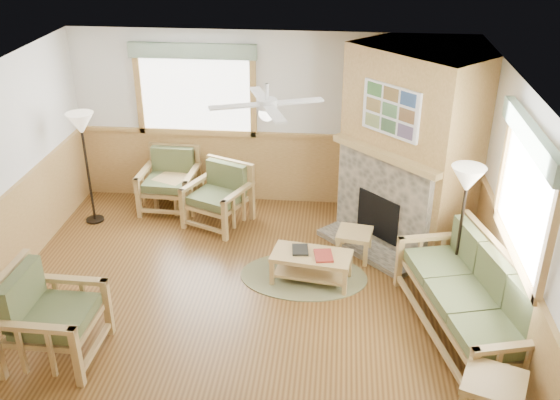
# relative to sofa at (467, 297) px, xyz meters

# --- Properties ---
(floor) EXTENTS (6.00, 6.00, 0.01)m
(floor) POSITION_rel_sofa_xyz_m (-2.55, 0.17, -0.50)
(floor) COLOR brown
(floor) RESTS_ON ground
(ceiling) EXTENTS (6.00, 6.00, 0.01)m
(ceiling) POSITION_rel_sofa_xyz_m (-2.55, 0.17, 2.20)
(ceiling) COLOR white
(ceiling) RESTS_ON floor
(wall_back) EXTENTS (6.00, 0.02, 2.70)m
(wall_back) POSITION_rel_sofa_xyz_m (-2.55, 3.17, 0.85)
(wall_back) COLOR white
(wall_back) RESTS_ON floor
(wall_right) EXTENTS (0.02, 6.00, 2.70)m
(wall_right) POSITION_rel_sofa_xyz_m (0.45, 0.17, 0.85)
(wall_right) COLOR white
(wall_right) RESTS_ON floor
(wainscot) EXTENTS (6.00, 6.00, 1.10)m
(wainscot) POSITION_rel_sofa_xyz_m (-2.55, 0.17, 0.05)
(wainscot) COLOR #AB8146
(wainscot) RESTS_ON floor
(fireplace) EXTENTS (3.11, 3.11, 2.70)m
(fireplace) POSITION_rel_sofa_xyz_m (-0.50, 2.22, 0.85)
(fireplace) COLOR #AB8146
(fireplace) RESTS_ON floor
(window_back) EXTENTS (1.90, 0.16, 1.50)m
(window_back) POSITION_rel_sofa_xyz_m (-3.65, 3.13, 2.03)
(window_back) COLOR white
(window_back) RESTS_ON wall_back
(window_right) EXTENTS (0.16, 1.90, 1.50)m
(window_right) POSITION_rel_sofa_xyz_m (0.41, -0.03, 2.03)
(window_right) COLOR white
(window_right) RESTS_ON wall_right
(ceiling_fan) EXTENTS (1.59, 1.59, 0.36)m
(ceiling_fan) POSITION_rel_sofa_xyz_m (-2.25, 0.47, 2.16)
(ceiling_fan) COLOR white
(ceiling_fan) RESTS_ON ceiling
(sofa) EXTENTS (2.31, 1.41, 0.99)m
(sofa) POSITION_rel_sofa_xyz_m (0.00, 0.00, 0.00)
(sofa) COLOR tan
(sofa) RESTS_ON floor
(armchair_back_left) EXTENTS (0.86, 0.86, 0.93)m
(armchair_back_left) POSITION_rel_sofa_xyz_m (-4.06, 2.72, -0.03)
(armchair_back_left) COLOR tan
(armchair_back_left) RESTS_ON floor
(armchair_back_right) EXTENTS (1.06, 1.06, 0.90)m
(armchair_back_right) POSITION_rel_sofa_xyz_m (-3.21, 2.28, -0.04)
(armchair_back_right) COLOR tan
(armchair_back_right) RESTS_ON floor
(armchair_left) EXTENTS (0.93, 0.93, 1.03)m
(armchair_left) POSITION_rel_sofa_xyz_m (-4.38, -0.79, 0.02)
(armchair_left) COLOR tan
(armchair_left) RESTS_ON floor
(coffee_table) EXTENTS (1.06, 0.64, 0.40)m
(coffee_table) POSITION_rel_sofa_xyz_m (-1.75, 0.89, -0.30)
(coffee_table) COLOR tan
(coffee_table) RESTS_ON floor
(end_table_chairs) EXTENTS (0.61, 0.60, 0.53)m
(end_table_chairs) POSITION_rel_sofa_xyz_m (-4.01, 2.72, -0.23)
(end_table_chairs) COLOR tan
(end_table_chairs) RESTS_ON floor
(footstool) EXTENTS (0.52, 0.52, 0.39)m
(footstool) POSITION_rel_sofa_xyz_m (-1.21, 1.53, -0.30)
(footstool) COLOR tan
(footstool) RESTS_ON floor
(braided_rug) EXTENTS (1.81, 1.81, 0.01)m
(braided_rug) POSITION_rel_sofa_xyz_m (-1.85, 0.97, -0.49)
(braided_rug) COLOR brown
(braided_rug) RESTS_ON floor
(floor_lamp_left) EXTENTS (0.50, 0.50, 1.71)m
(floor_lamp_left) POSITION_rel_sofa_xyz_m (-5.10, 2.19, 0.36)
(floor_lamp_left) COLOR black
(floor_lamp_left) RESTS_ON floor
(floor_lamp_right) EXTENTS (0.51, 0.51, 1.72)m
(floor_lamp_right) POSITION_rel_sofa_xyz_m (0.00, 0.79, 0.36)
(floor_lamp_right) COLOR black
(floor_lamp_right) RESTS_ON floor
(book_red) EXTENTS (0.26, 0.33, 0.03)m
(book_red) POSITION_rel_sofa_xyz_m (-1.60, 0.84, -0.07)
(book_red) COLOR maroon
(book_red) RESTS_ON coffee_table
(book_dark) EXTENTS (0.23, 0.29, 0.03)m
(book_dark) POSITION_rel_sofa_xyz_m (-1.90, 0.96, -0.07)
(book_dark) COLOR black
(book_dark) RESTS_ON coffee_table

